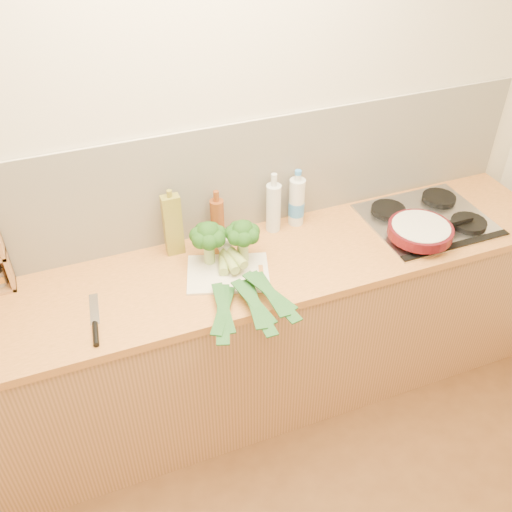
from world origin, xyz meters
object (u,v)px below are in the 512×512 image
(chopping_board, at_px, (228,273))
(chefs_knife, at_px, (95,327))
(skillet, at_px, (421,230))
(gas_hob, at_px, (428,219))

(chopping_board, distance_m, chefs_knife, 0.60)
(chopping_board, bearing_deg, skillet, 11.33)
(chefs_knife, xyz_separation_m, skillet, (1.50, 0.03, 0.06))
(chefs_knife, height_order, skillet, skillet)
(gas_hob, relative_size, chefs_knife, 1.87)
(gas_hob, xyz_separation_m, skillet, (-0.14, -0.12, 0.05))
(chefs_knife, distance_m, skillet, 1.50)
(gas_hob, xyz_separation_m, chefs_knife, (-1.64, -0.16, -0.01))
(chopping_board, height_order, skillet, skillet)
(gas_hob, distance_m, chopping_board, 1.05)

